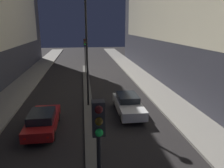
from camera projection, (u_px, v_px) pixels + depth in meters
median_strip at (88, 97)px, 20.42m from camera, size 0.77×32.89×0.14m
traffic_light_near at (99, 148)px, 5.56m from camera, size 0.32×0.42×4.71m
traffic_light_mid at (85, 48)px, 29.86m from camera, size 0.32×0.42×4.71m
street_lamp at (86, 34)px, 16.82m from camera, size 0.50×0.50×8.87m
car_left_lane at (43, 120)px, 13.95m from camera, size 1.76×4.50×1.40m
car_right_lane at (128, 104)px, 16.77m from camera, size 1.77×4.75×1.44m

